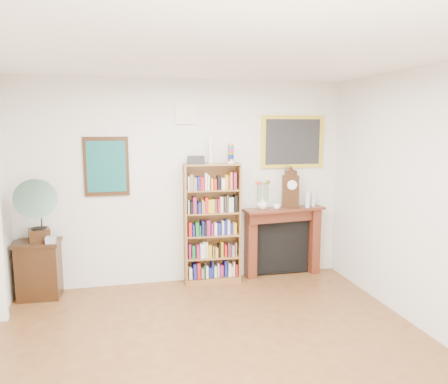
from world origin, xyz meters
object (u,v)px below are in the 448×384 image
at_px(bottle_right, 313,200).
at_px(bookshelf, 212,217).
at_px(side_cabinet, 39,270).
at_px(fireplace, 282,236).
at_px(teacup, 277,207).
at_px(gramophone, 35,207).
at_px(cd_stack, 51,240).
at_px(flower_vase, 262,203).
at_px(bottle_left, 308,199).
at_px(mantel_clock, 290,190).

bearing_deg(bottle_right, bookshelf, -178.40).
xyz_separation_m(side_cabinet, fireplace, (3.32, 0.13, 0.21)).
bearing_deg(teacup, gramophone, -177.94).
bearing_deg(teacup, bottle_right, 8.20).
distance_m(bookshelf, fireplace, 1.12).
bearing_deg(fireplace, cd_stack, 178.60).
xyz_separation_m(cd_stack, flower_vase, (2.81, 0.19, 0.31)).
xyz_separation_m(side_cabinet, cd_stack, (0.18, -0.12, 0.41)).
bearing_deg(side_cabinet, bottle_right, 4.17).
relative_size(side_cabinet, bottle_left, 3.09).
height_order(cd_stack, mantel_clock, mantel_clock).
bearing_deg(bookshelf, bottle_left, 3.12).
bearing_deg(cd_stack, bottle_left, 2.75).
distance_m(gramophone, cd_stack, 0.45).
bearing_deg(bottle_left, gramophone, -177.72).
bearing_deg(gramophone, side_cabinet, 88.31).
xyz_separation_m(flower_vase, teacup, (0.19, -0.06, -0.04)).
relative_size(cd_stack, mantel_clock, 0.22).
xyz_separation_m(flower_vase, bottle_right, (0.78, 0.03, 0.02)).
bearing_deg(mantel_clock, gramophone, -162.88).
bearing_deg(flower_vase, fireplace, 9.23).
bearing_deg(mantel_clock, bottle_left, 3.33).
distance_m(gramophone, mantel_clock, 3.40).
bearing_deg(bookshelf, cd_stack, -171.49).
height_order(cd_stack, teacup, teacup).
bearing_deg(gramophone, teacup, -12.18).
relative_size(mantel_clock, teacup, 5.65).
height_order(bookshelf, gramophone, bookshelf).
bearing_deg(gramophone, bottle_right, -11.20).
bearing_deg(bottle_left, bookshelf, 179.52).
xyz_separation_m(fireplace, teacup, (-0.14, -0.11, 0.46)).
xyz_separation_m(fireplace, bottle_right, (0.45, -0.03, 0.52)).
bearing_deg(bottle_right, bottle_left, -154.02).
height_order(flower_vase, bottle_right, bottle_right).
distance_m(bottle_left, bottle_right, 0.12).
xyz_separation_m(bookshelf, flower_vase, (0.73, 0.01, 0.16)).
distance_m(cd_stack, bottle_right, 3.62).
distance_m(bookshelf, bottle_left, 1.41).
height_order(side_cabinet, cd_stack, cd_stack).
distance_m(flower_vase, bottle_left, 0.68).
relative_size(fireplace, mantel_clock, 2.26).
distance_m(bookshelf, bottle_right, 1.52).
height_order(bookshelf, bottle_left, bookshelf).
bearing_deg(bottle_right, gramophone, -176.97).
distance_m(fireplace, bottle_left, 0.65).
xyz_separation_m(teacup, bottle_right, (0.59, 0.08, 0.06)).
bearing_deg(side_cabinet, cd_stack, -30.90).
relative_size(bookshelf, gramophone, 2.37).
height_order(bookshelf, cd_stack, bookshelf).
bearing_deg(flower_vase, bookshelf, -178.92).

